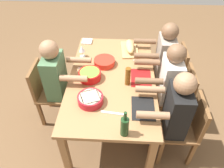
{
  "coord_description": "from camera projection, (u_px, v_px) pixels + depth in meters",
  "views": [
    {
      "loc": [
        1.94,
        0.1,
        2.4
      ],
      "look_at": [
        0.0,
        0.0,
        0.63
      ],
      "focal_mm": 34.99,
      "sensor_mm": 36.0,
      "label": 1
    }
  ],
  "objects": [
    {
      "name": "diner_far_center",
      "position": [
        166.0,
        82.0,
        2.55
      ],
      "size": [
        0.41,
        0.53,
        1.2
      ],
      "color": "#2D2D38",
      "rests_on": "ground_plane"
    },
    {
      "name": "fork_near_center",
      "position": [
        85.0,
        68.0,
        2.66
      ],
      "size": [
        0.02,
        0.17,
        0.01
      ],
      "primitive_type": "cube",
      "rotation": [
        0.0,
        0.0,
        0.02
      ],
      "color": "silver",
      "rests_on": "dining_table"
    },
    {
      "name": "diner_far_right",
      "position": [
        172.0,
        112.0,
        2.21
      ],
      "size": [
        0.41,
        0.53,
        1.2
      ],
      "color": "#2D2D38",
      "rests_on": "ground_plane"
    },
    {
      "name": "diner_near_center",
      "position": [
        59.0,
        78.0,
        2.6
      ],
      "size": [
        0.41,
        0.53,
        1.2
      ],
      "color": "#2D2D38",
      "rests_on": "ground_plane"
    },
    {
      "name": "serving_bowl_salad",
      "position": [
        90.0,
        75.0,
        2.5
      ],
      "size": [
        0.26,
        0.26,
        0.1
      ],
      "color": "red",
      "rests_on": "dining_table"
    },
    {
      "name": "beer_bottle",
      "position": [
        128.0,
        76.0,
        2.39
      ],
      "size": [
        0.06,
        0.06,
        0.22
      ],
      "primitive_type": "cylinder",
      "color": "brown",
      "rests_on": "dining_table"
    },
    {
      "name": "carving_knife",
      "position": [
        112.0,
        113.0,
        2.14
      ],
      "size": [
        0.05,
        0.23,
        0.01
      ],
      "primitive_type": "cube",
      "rotation": [
        0.0,
        0.0,
        1.46
      ],
      "color": "silver",
      "rests_on": "dining_table"
    },
    {
      "name": "placemat_far_center",
      "position": [
        141.0,
        78.0,
        2.54
      ],
      "size": [
        0.32,
        0.23,
        0.01
      ],
      "primitive_type": "cube",
      "color": "maroon",
      "rests_on": "dining_table"
    },
    {
      "name": "chair_far_left",
      "position": [
        172.0,
        71.0,
        3.04
      ],
      "size": [
        0.4,
        0.4,
        0.85
      ],
      "color": "brown",
      "rests_on": "ground_plane"
    },
    {
      "name": "bread_loaf",
      "position": [
        130.0,
        46.0,
        2.92
      ],
      "size": [
        0.33,
        0.13,
        0.09
      ],
      "primitive_type": "ellipsoid",
      "rotation": [
        0.0,
        0.0,
        0.08
      ],
      "color": "tan",
      "rests_on": "cutting_board"
    },
    {
      "name": "napkin_stack",
      "position": [
        87.0,
        41.0,
        3.11
      ],
      "size": [
        0.14,
        0.14,
        0.02
      ],
      "primitive_type": "cube",
      "rotation": [
        0.0,
        0.0,
        -0.03
      ],
      "color": "white",
      "rests_on": "dining_table"
    },
    {
      "name": "serving_bowl_pasta",
      "position": [
        90.0,
        99.0,
        2.22
      ],
      "size": [
        0.26,
        0.26,
        0.08
      ],
      "color": "#B21923",
      "rests_on": "dining_table"
    },
    {
      "name": "placemat_far_right",
      "position": [
        143.0,
        108.0,
        2.19
      ],
      "size": [
        0.32,
        0.23,
        0.01
      ],
      "primitive_type": "cube",
      "color": "black",
      "rests_on": "dining_table"
    },
    {
      "name": "chair_far_center",
      "position": [
        178.0,
        95.0,
        2.69
      ],
      "size": [
        0.4,
        0.4,
        0.85
      ],
      "color": "brown",
      "rests_on": "ground_plane"
    },
    {
      "name": "fork_far_left",
      "position": [
        140.0,
        61.0,
        2.78
      ],
      "size": [
        0.04,
        0.17,
        0.01
      ],
      "primitive_type": "cube",
      "rotation": [
        0.0,
        0.0,
        -0.15
      ],
      "color": "silver",
      "rests_on": "dining_table"
    },
    {
      "name": "diner_far_left",
      "position": [
        162.0,
        58.0,
        2.9
      ],
      "size": [
        0.41,
        0.53,
        1.2
      ],
      "color": "#2D2D38",
      "rests_on": "ground_plane"
    },
    {
      "name": "wine_bottle",
      "position": [
        125.0,
        126.0,
        1.9
      ],
      "size": [
        0.08,
        0.08,
        0.29
      ],
      "color": "#193819",
      "rests_on": "dining_table"
    },
    {
      "name": "wine_glass",
      "position": [
        82.0,
        49.0,
        2.78
      ],
      "size": [
        0.08,
        0.08,
        0.17
      ],
      "color": "silver",
      "rests_on": "dining_table"
    },
    {
      "name": "cutting_board",
      "position": [
        130.0,
        50.0,
        2.95
      ],
      "size": [
        0.42,
        0.25,
        0.02
      ],
      "primitive_type": "cube",
      "rotation": [
        0.0,
        0.0,
        0.08
      ],
      "color": "tan",
      "rests_on": "dining_table"
    },
    {
      "name": "chair_far_right",
      "position": [
        186.0,
        126.0,
        2.35
      ],
      "size": [
        0.4,
        0.4,
        0.85
      ],
      "color": "brown",
      "rests_on": "ground_plane"
    },
    {
      "name": "chair_near_center",
      "position": [
        47.0,
        90.0,
        2.76
      ],
      "size": [
        0.4,
        0.4,
        0.85
      ],
      "color": "brown",
      "rests_on": "ground_plane"
    },
    {
      "name": "serving_bowl_fruit",
      "position": [
        104.0,
        62.0,
        2.7
      ],
      "size": [
        0.26,
        0.26,
        0.07
      ],
      "color": "red",
      "rests_on": "dining_table"
    },
    {
      "name": "ground_plane",
      "position": [
        112.0,
        117.0,
        3.05
      ],
      "size": [
        8.0,
        8.0,
        0.0
      ],
      "primitive_type": "plane",
      "color": "brown"
    },
    {
      "name": "dining_table",
      "position": [
        112.0,
        82.0,
        2.61
      ],
      "size": [
        1.7,
        1.0,
        0.74
      ],
      "color": "#9E7044",
      "rests_on": "ground_plane"
    }
  ]
}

